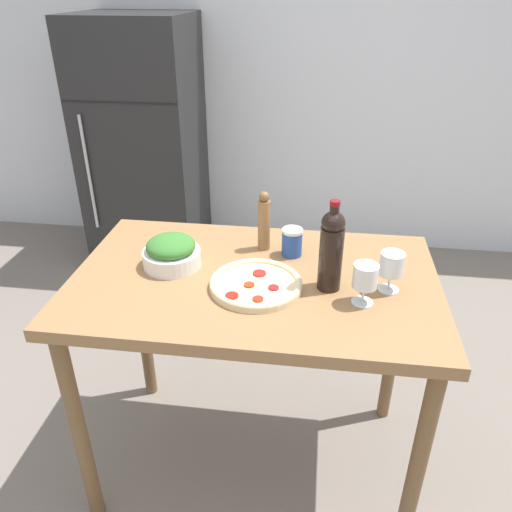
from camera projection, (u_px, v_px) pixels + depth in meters
name	position (u px, v px, depth m)	size (l,w,h in m)	color
ground_plane	(255.00, 457.00, 2.19)	(14.00, 14.00, 0.00)	slate
wall_back	(297.00, 69.00, 3.44)	(6.40, 0.08, 2.60)	silver
refrigerator	(144.00, 146.00, 3.44)	(0.73, 0.72, 1.67)	black
prep_counter	(255.00, 304.00, 1.80)	(1.28, 0.79, 0.93)	olive
wine_bottle	(331.00, 249.00, 1.61)	(0.08, 0.08, 0.32)	black
wine_glass_near	(365.00, 278.00, 1.56)	(0.08, 0.08, 0.14)	silver
wine_glass_far	(392.00, 266.00, 1.62)	(0.08, 0.08, 0.14)	silver
pepper_mill	(264.00, 222.00, 1.87)	(0.05, 0.05, 0.23)	olive
salad_bowl	(171.00, 252.00, 1.79)	(0.21, 0.21, 0.12)	white
homemade_pizza	(256.00, 284.00, 1.67)	(0.31, 0.31, 0.03)	beige
salt_canister	(292.00, 242.00, 1.85)	(0.08, 0.08, 0.11)	#284CA3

